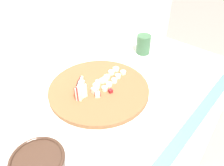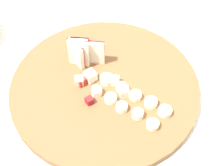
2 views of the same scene
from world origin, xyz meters
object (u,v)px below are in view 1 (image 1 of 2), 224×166
(ceramic_bowl, at_px, (38,164))
(small_jar, at_px, (143,44))
(banana_slice_rows, at_px, (110,79))
(apple_dice_pile, at_px, (99,88))
(apple_wedge_fan, at_px, (80,90))
(cutting_board, at_px, (99,89))

(ceramic_bowl, bearing_deg, small_jar, 11.68)
(banana_slice_rows, height_order, ceramic_bowl, ceramic_bowl)
(apple_dice_pile, xyz_separation_m, banana_slice_rows, (0.08, 0.01, -0.00))
(banana_slice_rows, bearing_deg, ceramic_bowl, -165.20)
(apple_wedge_fan, xyz_separation_m, ceramic_bowl, (-0.28, -0.13, -0.01))
(small_jar, bearing_deg, ceramic_bowl, -168.32)
(small_jar, bearing_deg, apple_wedge_fan, -177.50)
(cutting_board, bearing_deg, apple_wedge_fan, 168.06)
(apple_wedge_fan, distance_m, small_jar, 0.44)
(ceramic_bowl, xyz_separation_m, small_jar, (0.72, 0.15, 0.01))
(banana_slice_rows, distance_m, small_jar, 0.30)
(ceramic_bowl, bearing_deg, apple_dice_pile, 16.01)
(apple_dice_pile, bearing_deg, small_jar, 7.51)
(apple_wedge_fan, distance_m, apple_dice_pile, 0.08)
(apple_wedge_fan, relative_size, small_jar, 0.77)
(cutting_board, bearing_deg, apple_dice_pile, -126.61)
(banana_slice_rows, relative_size, small_jar, 1.77)
(apple_wedge_fan, distance_m, banana_slice_rows, 0.15)
(cutting_board, distance_m, banana_slice_rows, 0.07)
(ceramic_bowl, distance_m, small_jar, 0.73)
(apple_wedge_fan, height_order, ceramic_bowl, apple_wedge_fan)
(cutting_board, height_order, apple_dice_pile, apple_dice_pile)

